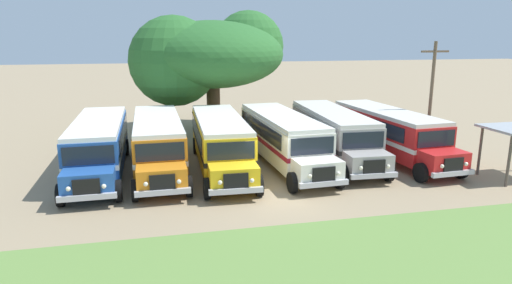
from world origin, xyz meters
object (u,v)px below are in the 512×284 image
at_px(parked_bus_slot_1, 158,141).
at_px(parked_bus_slot_3, 283,137).
at_px(parked_bus_slot_0, 99,144).
at_px(parked_bus_slot_5, 389,131).
at_px(broad_shade_tree, 209,55).
at_px(utility_pole, 431,95).
at_px(parked_bus_slot_4, 333,132).
at_px(parked_bus_slot_2, 220,140).

relative_size(parked_bus_slot_1, parked_bus_slot_3, 1.00).
height_order(parked_bus_slot_0, parked_bus_slot_1, same).
relative_size(parked_bus_slot_1, parked_bus_slot_5, 0.99).
xyz_separation_m(broad_shade_tree, utility_pole, (12.33, -9.78, -2.15)).
height_order(parked_bus_slot_4, utility_pole, utility_pole).
bearing_deg(parked_bus_slot_1, parked_bus_slot_0, -92.38).
height_order(broad_shade_tree, utility_pole, broad_shade_tree).
bearing_deg(parked_bus_slot_2, parked_bus_slot_1, -97.15).
xyz_separation_m(parked_bus_slot_4, broad_shade_tree, (-6.33, 9.17, 4.27)).
relative_size(broad_shade_tree, utility_pole, 1.70).
bearing_deg(parked_bus_slot_1, parked_bus_slot_2, 80.23).
distance_m(broad_shade_tree, utility_pole, 15.88).
xyz_separation_m(parked_bus_slot_0, parked_bus_slot_5, (16.80, -0.47, 0.00)).
relative_size(parked_bus_slot_2, parked_bus_slot_5, 1.00).
height_order(parked_bus_slot_1, broad_shade_tree, broad_shade_tree).
bearing_deg(parked_bus_slot_3, broad_shade_tree, -165.74).
relative_size(parked_bus_slot_0, parked_bus_slot_2, 1.00).
xyz_separation_m(parked_bus_slot_3, parked_bus_slot_5, (6.69, 0.08, 0.00)).
bearing_deg(parked_bus_slot_4, parked_bus_slot_2, -82.21).
bearing_deg(broad_shade_tree, parked_bus_slot_3, -72.95).
xyz_separation_m(parked_bus_slot_3, parked_bus_slot_4, (3.33, 0.61, 0.00)).
xyz_separation_m(parked_bus_slot_3, utility_pole, (9.33, 0.01, 2.12)).
distance_m(parked_bus_slot_0, broad_shade_tree, 12.41).
xyz_separation_m(parked_bus_slot_1, parked_bus_slot_4, (10.34, 0.14, 0.00)).
bearing_deg(broad_shade_tree, parked_bus_slot_1, -113.32).
bearing_deg(utility_pole, broad_shade_tree, 141.59).
bearing_deg(parked_bus_slot_4, broad_shade_tree, -143.01).
bearing_deg(parked_bus_slot_2, utility_pole, 91.86).
distance_m(parked_bus_slot_3, broad_shade_tree, 11.09).
bearing_deg(parked_bus_slot_3, parked_bus_slot_4, 97.66).
bearing_deg(broad_shade_tree, parked_bus_slot_4, -55.38).
distance_m(parked_bus_slot_1, utility_pole, 16.48).
bearing_deg(parked_bus_slot_4, parked_bus_slot_3, -77.18).
relative_size(parked_bus_slot_3, parked_bus_slot_4, 1.00).
relative_size(parked_bus_slot_2, broad_shade_tree, 0.92).
bearing_deg(parked_bus_slot_3, parked_bus_slot_1, -96.67).
height_order(parked_bus_slot_0, parked_bus_slot_5, same).
relative_size(parked_bus_slot_0, utility_pole, 1.57).
bearing_deg(broad_shade_tree, parked_bus_slot_2, -93.67).
bearing_deg(parked_bus_slot_3, parked_bus_slot_2, -92.07).
distance_m(parked_bus_slot_2, parked_bus_slot_4, 6.99).
distance_m(parked_bus_slot_0, parked_bus_slot_5, 16.81).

